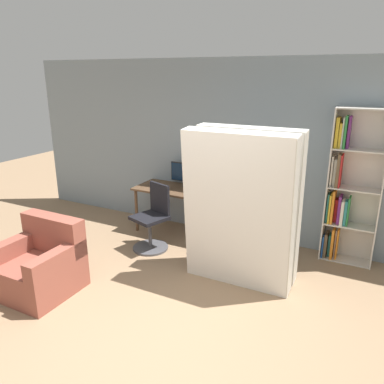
{
  "coord_description": "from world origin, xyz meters",
  "views": [
    {
      "loc": [
        1.77,
        -2.43,
        2.47
      ],
      "look_at": [
        -0.26,
        1.55,
        1.05
      ],
      "focal_mm": 35.0,
      "sensor_mm": 36.0,
      "label": 1
    }
  ],
  "objects_px": {
    "office_chair": "(153,223)",
    "bookshelf": "(347,191)",
    "mattress_near": "(238,212)",
    "mattress_far": "(248,203)",
    "monitor": "(189,174)",
    "armchair": "(41,265)"
  },
  "relations": [
    {
      "from": "office_chair",
      "to": "mattress_far",
      "type": "height_order",
      "value": "mattress_far"
    },
    {
      "from": "office_chair",
      "to": "mattress_near",
      "type": "bearing_deg",
      "value": -15.52
    },
    {
      "from": "monitor",
      "to": "armchair",
      "type": "bearing_deg",
      "value": -106.49
    },
    {
      "from": "monitor",
      "to": "armchair",
      "type": "distance_m",
      "value": 2.61
    },
    {
      "from": "monitor",
      "to": "mattress_far",
      "type": "bearing_deg",
      "value": -35.97
    },
    {
      "from": "office_chair",
      "to": "mattress_far",
      "type": "relative_size",
      "value": 0.51
    },
    {
      "from": "mattress_near",
      "to": "mattress_far",
      "type": "relative_size",
      "value": 1.0
    },
    {
      "from": "monitor",
      "to": "bookshelf",
      "type": "bearing_deg",
      "value": 0.35
    },
    {
      "from": "mattress_far",
      "to": "mattress_near",
      "type": "bearing_deg",
      "value": -90.0
    },
    {
      "from": "bookshelf",
      "to": "mattress_far",
      "type": "relative_size",
      "value": 1.1
    },
    {
      "from": "office_chair",
      "to": "mattress_near",
      "type": "distance_m",
      "value": 1.6
    },
    {
      "from": "bookshelf",
      "to": "mattress_near",
      "type": "relative_size",
      "value": 1.09
    },
    {
      "from": "monitor",
      "to": "armchair",
      "type": "xyz_separation_m",
      "value": [
        -0.72,
        -2.43,
        -0.61
      ]
    },
    {
      "from": "office_chair",
      "to": "mattress_near",
      "type": "relative_size",
      "value": 0.51
    },
    {
      "from": "office_chair",
      "to": "mattress_far",
      "type": "xyz_separation_m",
      "value": [
        1.45,
        -0.06,
        0.55
      ]
    },
    {
      "from": "office_chair",
      "to": "bookshelf",
      "type": "bearing_deg",
      "value": 19.84
    },
    {
      "from": "bookshelf",
      "to": "mattress_near",
      "type": "bearing_deg",
      "value": -128.8
    },
    {
      "from": "office_chair",
      "to": "armchair",
      "type": "bearing_deg",
      "value": -110.37
    },
    {
      "from": "mattress_near",
      "to": "monitor",
      "type": "bearing_deg",
      "value": 135.32
    },
    {
      "from": "mattress_near",
      "to": "armchair",
      "type": "xyz_separation_m",
      "value": [
        -2.02,
        -1.14,
        -0.63
      ]
    },
    {
      "from": "mattress_near",
      "to": "armchair",
      "type": "height_order",
      "value": "mattress_near"
    },
    {
      "from": "monitor",
      "to": "office_chair",
      "type": "height_order",
      "value": "monitor"
    }
  ]
}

